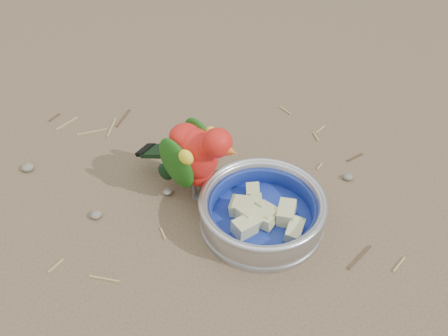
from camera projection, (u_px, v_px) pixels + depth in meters
name	position (u px, v px, depth m)	size (l,w,h in m)	color
ground	(197.00, 237.00, 0.86)	(60.00, 60.00, 0.00)	brown
food_bowl	(262.00, 220.00, 0.88)	(0.22, 0.22, 0.02)	#B2B2BA
bowl_wall	(262.00, 209.00, 0.86)	(0.22, 0.22, 0.04)	#B2B2BA
fruit_wedges	(262.00, 211.00, 0.86)	(0.13, 0.13, 0.03)	#CAC78C
lory_parrot	(195.00, 160.00, 0.89)	(0.10, 0.20, 0.16)	red
ground_debris	(198.00, 193.00, 0.94)	(0.90, 0.80, 0.01)	#A38C53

